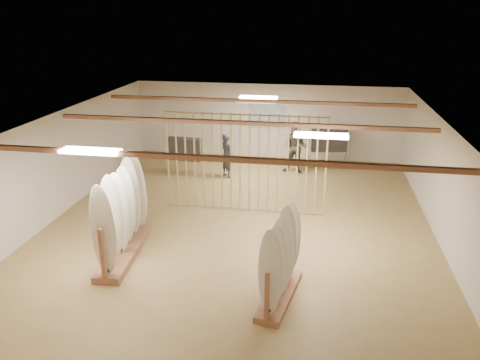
% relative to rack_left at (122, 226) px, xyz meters
% --- Properties ---
extents(floor, '(12.00, 12.00, 0.00)m').
position_rel_rack_left_xyz_m(floor, '(2.35, 2.20, -0.73)').
color(floor, '#A4844F').
rests_on(floor, ground).
extents(ceiling, '(12.00, 12.00, 0.00)m').
position_rel_rack_left_xyz_m(ceiling, '(2.35, 2.20, 2.07)').
color(ceiling, '#9B9992').
rests_on(ceiling, ground).
extents(wall_back, '(12.00, 0.00, 12.00)m').
position_rel_rack_left_xyz_m(wall_back, '(2.35, 8.20, 0.67)').
color(wall_back, beige).
rests_on(wall_back, ground).
extents(wall_front, '(12.00, 0.00, 12.00)m').
position_rel_rack_left_xyz_m(wall_front, '(2.35, -3.80, 0.67)').
color(wall_front, beige).
rests_on(wall_front, ground).
extents(wall_left, '(0.00, 12.00, 12.00)m').
position_rel_rack_left_xyz_m(wall_left, '(-2.65, 2.20, 0.67)').
color(wall_left, beige).
rests_on(wall_left, ground).
extents(wall_right, '(0.00, 12.00, 12.00)m').
position_rel_rack_left_xyz_m(wall_right, '(7.35, 2.20, 0.67)').
color(wall_right, beige).
rests_on(wall_right, ground).
extents(ceiling_slats, '(9.50, 6.12, 0.10)m').
position_rel_rack_left_xyz_m(ceiling_slats, '(2.35, 2.20, 1.99)').
color(ceiling_slats, '#9C6446').
rests_on(ceiling_slats, ground).
extents(light_panels, '(1.20, 0.35, 0.06)m').
position_rel_rack_left_xyz_m(light_panels, '(2.35, 2.20, 2.01)').
color(light_panels, white).
rests_on(light_panels, ground).
extents(bamboo_partition, '(4.45, 0.05, 2.78)m').
position_rel_rack_left_xyz_m(bamboo_partition, '(2.35, 3.00, 0.67)').
color(bamboo_partition, tan).
rests_on(bamboo_partition, ground).
extents(poster, '(1.40, 0.03, 0.90)m').
position_rel_rack_left_xyz_m(poster, '(2.35, 8.18, 0.87)').
color(poster, teal).
rests_on(poster, ground).
extents(rack_left, '(0.81, 2.69, 2.14)m').
position_rel_rack_left_xyz_m(rack_left, '(0.00, 0.00, 0.00)').
color(rack_left, '#9C6446').
rests_on(rack_left, floor).
extents(rack_right, '(0.81, 1.92, 1.77)m').
position_rel_rack_left_xyz_m(rack_right, '(3.71, -1.17, -0.13)').
color(rack_right, '#9C6446').
rests_on(rack_right, floor).
extents(clothing_rack_a, '(1.25, 0.38, 1.34)m').
position_rel_rack_left_xyz_m(clothing_rack_a, '(-0.18, 5.81, 0.14)').
color(clothing_rack_a, silver).
rests_on(clothing_rack_a, floor).
extents(clothing_rack_b, '(1.35, 0.57, 1.46)m').
position_rel_rack_left_xyz_m(clothing_rack_b, '(4.70, 7.60, 0.22)').
color(clothing_rack_b, silver).
rests_on(clothing_rack_b, floor).
extents(shopper_a, '(0.76, 0.73, 1.73)m').
position_rel_rack_left_xyz_m(shopper_a, '(1.30, 5.71, 0.13)').
color(shopper_a, '#2C2B33').
rests_on(shopper_a, floor).
extents(shopper_b, '(1.09, 0.91, 2.04)m').
position_rel_rack_left_xyz_m(shopper_b, '(3.57, 6.53, 0.29)').
color(shopper_b, '#3F3D31').
rests_on(shopper_b, floor).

